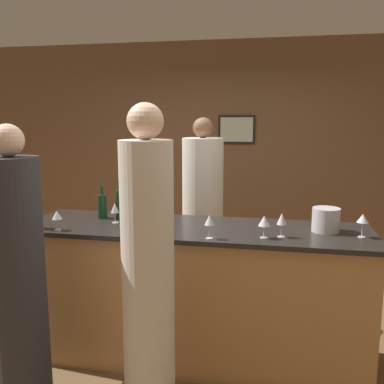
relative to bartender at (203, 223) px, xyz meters
The scene contains 16 objects.
ground_plane 1.24m from the bartender, 84.39° to the right, with size 14.00×14.00×0.00m, color brown.
back_wall 1.36m from the bartender, 86.05° to the left, with size 8.00×0.08×2.80m.
bar_counter 0.95m from the bartender, 84.39° to the right, with size 2.65×0.77×1.07m.
bartender is the anchor object (origin of this frame).
guest_0 1.60m from the bartender, 92.02° to the right, with size 0.32×0.32×1.97m.
guest_1 1.88m from the bartender, 119.67° to the right, with size 0.36×0.36×1.85m.
wine_bottle_0 0.97m from the bartender, 127.85° to the right, with size 0.07×0.07×0.31m.
wine_bottle_1 1.61m from the bartender, 132.94° to the right, with size 0.07×0.07×0.30m.
wine_bottle_2 1.07m from the bartender, 133.49° to the right, with size 0.08×0.08×0.27m.
ice_bucket 1.37m from the bartender, 38.13° to the right, with size 0.20×0.20×0.17m.
wine_glass_0 1.25m from the bartender, 77.83° to the right, with size 0.07×0.07×0.17m.
wine_glass_1 1.32m from the bartender, 54.75° to the right, with size 0.07×0.07×0.17m.
wine_glass_2 1.50m from the bartender, 126.82° to the right, with size 0.08×0.08×0.15m.
wine_glass_3 1.62m from the bartender, 36.20° to the right, with size 0.08×0.08×0.17m.
wine_glass_4 1.29m from the bartender, 60.44° to the right, with size 0.08×0.08×0.16m.
wine_glass_5 1.08m from the bartender, 121.55° to the right, with size 0.06×0.06×0.16m.
Camera 1 is at (0.61, -3.10, 1.88)m, focal length 40.00 mm.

